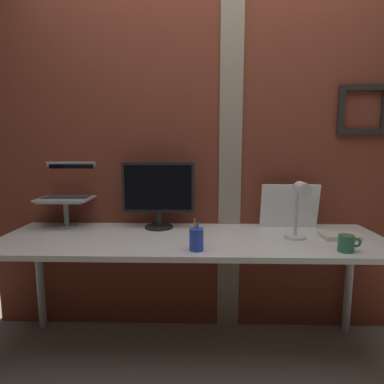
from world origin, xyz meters
TOP-DOWN VIEW (x-y plane):
  - ground_plane at (0.00, 0.00)m, footprint 6.00×6.00m
  - brick_wall_back at (0.00, 0.44)m, footprint 3.03×0.16m
  - desk at (-0.13, 0.05)m, footprint 2.22×0.66m
  - monitor at (-0.35, 0.26)m, footprint 0.46×0.18m
  - laptop_stand at (-0.95, 0.26)m, footprint 0.28×0.22m
  - laptop at (-0.95, 0.33)m, footprint 0.33×0.31m
  - whiteboard_panel at (0.49, 0.28)m, footprint 0.37×0.06m
  - desk_lamp at (0.46, -0.01)m, footprint 0.12×0.20m
  - pen_cup at (-0.10, -0.18)m, footprint 0.07×0.07m
  - coffee_mug at (0.65, -0.18)m, footprint 0.11×0.08m
  - paper_clutter_stack at (0.71, 0.05)m, footprint 0.20×0.15m

SIDE VIEW (x-z plane):
  - ground_plane at x=0.00m, z-range 0.00..0.00m
  - desk at x=-0.13m, z-range 0.30..1.04m
  - paper_clutter_stack at x=0.71m, z-range 0.73..0.76m
  - coffee_mug at x=0.65m, z-range 0.74..0.82m
  - pen_cup at x=-0.10m, z-range 0.71..0.88m
  - laptop_stand at x=-0.95m, z-range 0.77..0.95m
  - whiteboard_panel at x=0.49m, z-range 0.73..1.02m
  - desk_lamp at x=0.46m, z-range 0.77..1.11m
  - monitor at x=-0.35m, z-range 0.77..1.19m
  - laptop at x=-0.95m, z-range 0.86..1.10m
  - brick_wall_back at x=0.00m, z-range 0.00..2.43m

